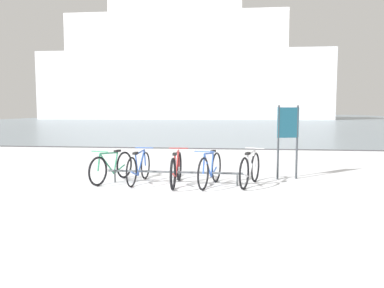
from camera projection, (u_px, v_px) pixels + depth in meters
name	position (u px, v px, depth m)	size (l,w,h in m)	color
ground	(225.00, 121.00, 60.18)	(80.00, 132.00, 0.08)	white
bike_rack	(175.00, 173.00, 8.78)	(3.24, 0.13, 0.31)	#4C5156
bicycle_0	(112.00, 167.00, 9.03)	(0.63, 1.69, 0.79)	black
bicycle_1	(139.00, 167.00, 8.91)	(0.46, 1.70, 0.81)	black
bicycle_2	(176.00, 169.00, 8.63)	(0.46, 1.79, 0.82)	black
bicycle_3	(210.00, 169.00, 8.53)	(0.55, 1.67, 0.84)	black
bicycle_4	(250.00, 169.00, 8.58)	(0.61, 1.61, 0.83)	black
info_sign	(288.00, 130.00, 9.30)	(0.54, 0.19, 1.84)	#33383D
ferry_ship	(181.00, 69.00, 67.28)	(51.30, 9.28, 27.05)	silver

